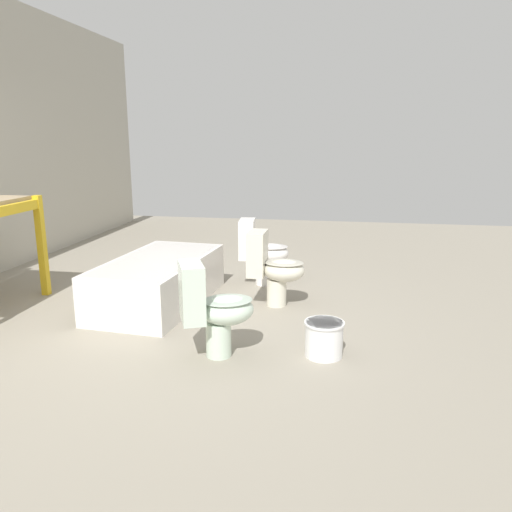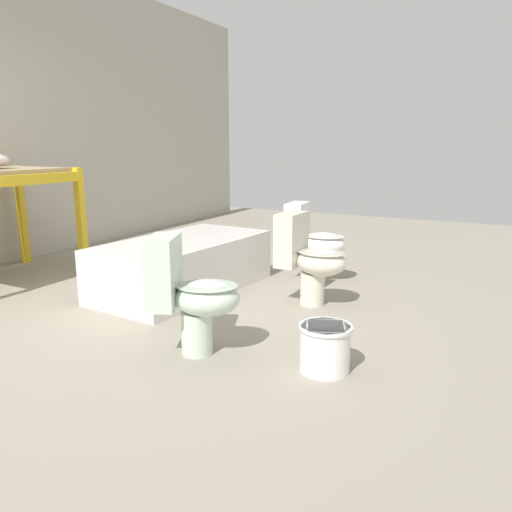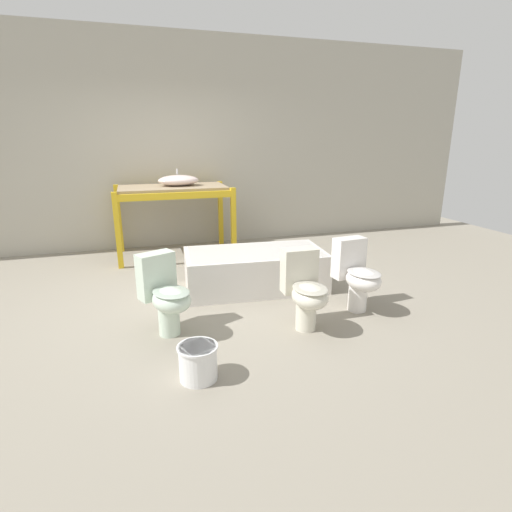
{
  "view_description": "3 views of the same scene",
  "coord_description": "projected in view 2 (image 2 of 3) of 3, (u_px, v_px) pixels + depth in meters",
  "views": [
    {
      "loc": [
        -3.62,
        -1.8,
        1.58
      ],
      "look_at": [
        0.59,
        -1.05,
        0.56
      ],
      "focal_mm": 35.0,
      "sensor_mm": 36.0,
      "label": 1
    },
    {
      "loc": [
        -2.62,
        -2.56,
        1.24
      ],
      "look_at": [
        0.44,
        -0.95,
        0.46
      ],
      "focal_mm": 35.0,
      "sensor_mm": 36.0,
      "label": 2
    },
    {
      "loc": [
        -0.51,
        -4.25,
        1.7
      ],
      "look_at": [
        0.54,
        -0.87,
        0.64
      ],
      "focal_mm": 28.0,
      "sensor_mm": 36.0,
      "label": 3
    }
  ],
  "objects": [
    {
      "name": "toilet_near",
      "position": [
        190.0,
        293.0,
        2.95
      ],
      "size": [
        0.51,
        0.61,
        0.72
      ],
      "rotation": [
        0.0,
        0.0,
        0.42
      ],
      "color": "silver",
      "rests_on": "ground_plane"
    },
    {
      "name": "bathtub_main",
      "position": [
        183.0,
        261.0,
        4.29
      ],
      "size": [
        1.64,
        0.93,
        0.45
      ],
      "rotation": [
        0.0,
        0.0,
        -0.08
      ],
      "color": "white",
      "rests_on": "ground_plane"
    },
    {
      "name": "toilet_extra",
      "position": [
        313.0,
        240.0,
        4.56
      ],
      "size": [
        0.37,
        0.56,
        0.72
      ],
      "rotation": [
        0.0,
        0.0,
        0.11
      ],
      "color": "white",
      "rests_on": "ground_plane"
    },
    {
      "name": "bucket_white",
      "position": [
        325.0,
        347.0,
        2.77
      ],
      "size": [
        0.3,
        0.3,
        0.27
      ],
      "color": "white",
      "rests_on": "ground_plane"
    },
    {
      "name": "ground_plane",
      "position": [
        116.0,
        315.0,
        3.7
      ],
      "size": [
        12.0,
        12.0,
        0.0
      ],
      "primitive_type": "plane",
      "color": "gray"
    },
    {
      "name": "toilet_far",
      "position": [
        309.0,
        257.0,
        3.88
      ],
      "size": [
        0.33,
        0.53,
        0.72
      ],
      "rotation": [
        0.0,
        0.0,
        -0.01
      ],
      "color": "silver",
      "rests_on": "ground_plane"
    }
  ]
}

